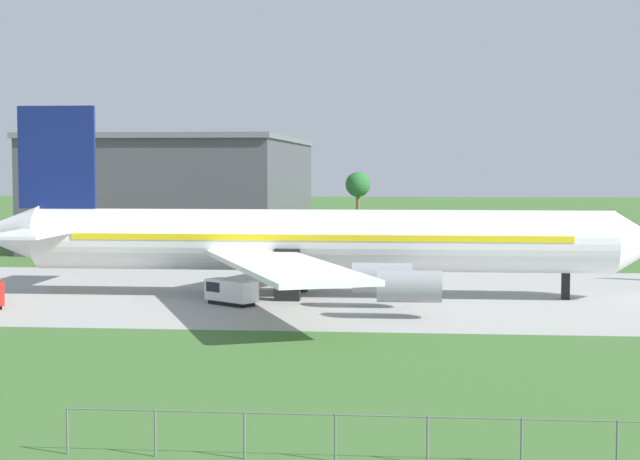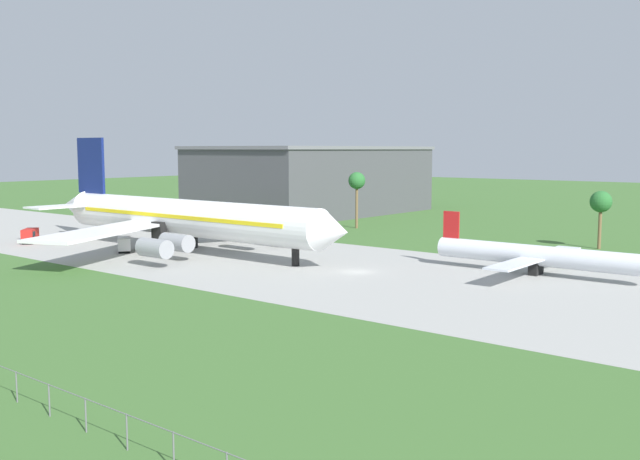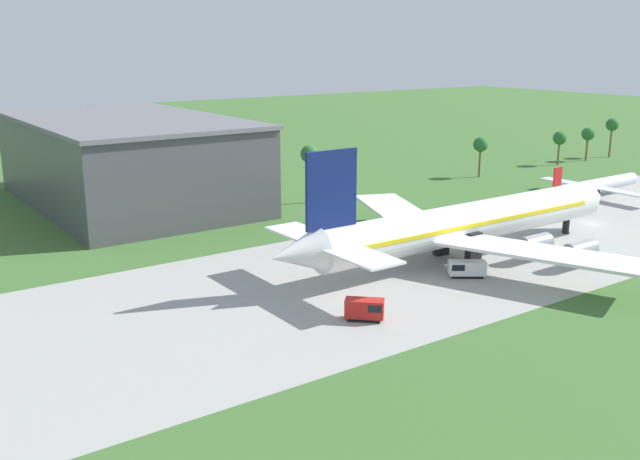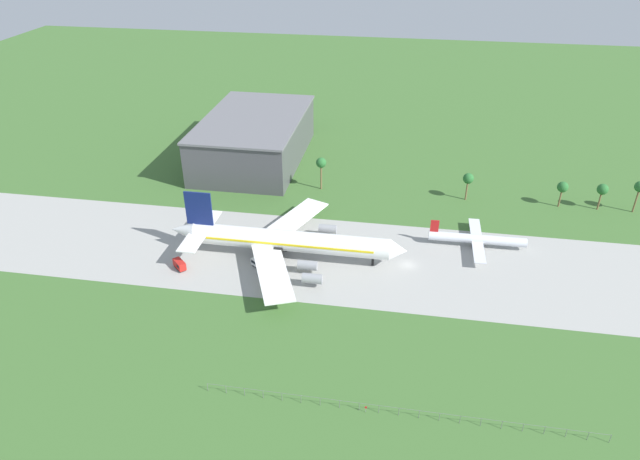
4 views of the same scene
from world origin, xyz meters
TOP-DOWN VIEW (x-y plane):
  - ground_plane at (0.00, 0.00)m, footprint 600.00×600.00m
  - taxiway_strip at (0.00, 0.00)m, footprint 320.00×44.00m
  - jet_airliner at (-34.82, -1.68)m, footprint 68.71×57.39m
  - regional_aircraft at (19.58, 13.18)m, footprint 28.27×25.45m
  - baggage_tug at (-62.84, -12.65)m, footprint 4.71×4.62m
  - catering_van at (-41.27, -8.23)m, footprint 5.35×4.64m
  - terminal_building at (-62.16, 65.74)m, footprint 36.72×61.20m
  - palm_tree_row at (33.48, 43.88)m, footprint 108.04×3.60m

SIDE VIEW (x-z plane):
  - ground_plane at x=0.00m, z-range 0.00..0.00m
  - taxiway_strip at x=0.00m, z-range 0.00..0.02m
  - catering_van at x=-41.27m, z-range 0.10..2.42m
  - baggage_tug at x=-62.84m, z-range 0.10..2.69m
  - regional_aircraft at x=19.58m, z-range -1.34..6.49m
  - jet_airliner at x=-34.82m, z-range -3.90..14.87m
  - palm_tree_row at x=33.48m, z-range 2.23..14.13m
  - terminal_building at x=-62.16m, z-range 0.02..17.42m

